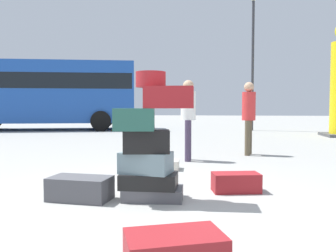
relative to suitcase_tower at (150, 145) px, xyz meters
name	(u,v)px	position (x,y,z in m)	size (l,w,h in m)	color
ground_plane	(152,203)	(0.03, -0.12, -0.64)	(80.00, 80.00, 0.00)	#9E9E99
suitcase_tower	(150,145)	(0.00, 0.00, 0.00)	(0.91, 0.56, 1.49)	#4C4C51
suitcase_maroon_foreground_far	(236,182)	(1.01, 0.54, -0.52)	(0.59, 0.31, 0.24)	maroon
suitcase_charcoal_left_side	(80,188)	(-0.82, -0.08, -0.51)	(0.71, 0.39, 0.27)	#4C4C51
suitcase_cream_white_trunk	(157,165)	(-0.25, 2.01, -0.56)	(0.77, 0.39, 0.16)	beige
person_bearded_onlooker	(249,112)	(1.50, 4.07, 0.33)	(0.30, 0.33, 1.64)	brown
person_tourist_with_camera	(188,113)	(0.22, 3.06, 0.32)	(0.30, 0.34, 1.62)	#3F334C
parked_bus	(43,91)	(-7.24, 11.71, 1.19)	(8.85, 4.45, 3.15)	#1E4CA5
lamp_post	(253,41)	(2.47, 12.40, 3.39)	(0.36, 0.36, 6.19)	#333338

